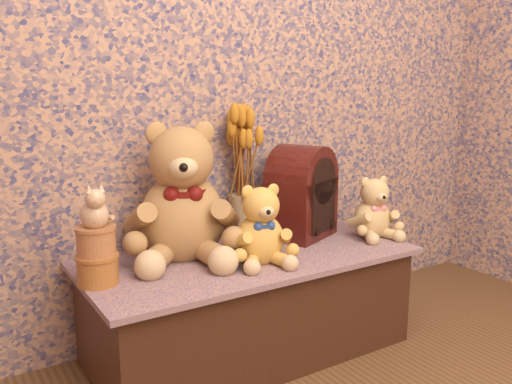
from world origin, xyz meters
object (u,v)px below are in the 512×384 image
(teddy_large, at_px, (182,185))
(biscuit_tin_lower, at_px, (98,270))
(ceramic_vase, at_px, (242,216))
(teddy_medium, at_px, (260,220))
(teddy_small, at_px, (373,204))
(cat_figurine, at_px, (94,205))
(cathedral_radio, at_px, (302,191))

(teddy_large, height_order, biscuit_tin_lower, teddy_large)
(ceramic_vase, relative_size, biscuit_tin_lower, 1.40)
(teddy_medium, bearing_deg, teddy_small, 16.64)
(teddy_medium, bearing_deg, teddy_large, 149.13)
(teddy_large, xyz_separation_m, teddy_small, (0.76, -0.18, -0.13))
(biscuit_tin_lower, bearing_deg, ceramic_vase, 18.08)
(teddy_small, xyz_separation_m, ceramic_vase, (-0.46, 0.27, -0.04))
(ceramic_vase, xyz_separation_m, cat_figurine, (-0.64, -0.21, 0.16))
(teddy_small, distance_m, cat_figurine, 1.11)
(cat_figurine, bearing_deg, teddy_large, 23.63)
(teddy_medium, relative_size, biscuit_tin_lower, 2.34)
(teddy_small, bearing_deg, ceramic_vase, 162.73)
(teddy_medium, relative_size, ceramic_vase, 1.67)
(biscuit_tin_lower, relative_size, cat_figurine, 0.91)
(teddy_medium, bearing_deg, ceramic_vase, 85.22)
(ceramic_vase, height_order, biscuit_tin_lower, ceramic_vase)
(ceramic_vase, distance_m, cat_figurine, 0.69)
(ceramic_vase, bearing_deg, teddy_large, -163.12)
(cat_figurine, bearing_deg, cathedral_radio, 10.85)
(ceramic_vase, distance_m, biscuit_tin_lower, 0.68)
(teddy_large, height_order, teddy_medium, teddy_large)
(teddy_small, xyz_separation_m, cathedral_radio, (-0.25, 0.15, 0.05))
(teddy_medium, xyz_separation_m, cathedral_radio, (0.31, 0.18, 0.04))
(teddy_small, relative_size, cat_figurine, 1.92)
(teddy_small, bearing_deg, teddy_large, 179.81)
(cathedral_radio, distance_m, ceramic_vase, 0.26)
(teddy_small, relative_size, ceramic_vase, 1.51)
(teddy_small, height_order, cat_figurine, cat_figurine)
(biscuit_tin_lower, xyz_separation_m, cat_figurine, (0.00, 0.00, 0.21))
(teddy_large, relative_size, teddy_small, 1.96)
(teddy_medium, relative_size, cathedral_radio, 0.79)
(cathedral_radio, bearing_deg, ceramic_vase, 127.95)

